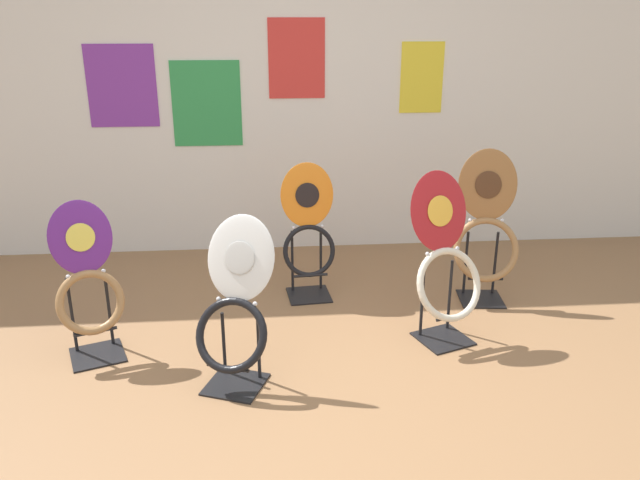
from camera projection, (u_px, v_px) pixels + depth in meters
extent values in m
plane|color=#8E6642|center=(323.00, 436.00, 2.82)|extent=(14.00, 14.00, 0.00)
cube|color=silver|center=(294.00, 84.00, 4.71)|extent=(8.00, 0.06, 2.60)
cube|color=red|center=(297.00, 59.00, 4.61)|extent=(0.42, 0.01, 0.58)
cube|color=purple|center=(122.00, 86.00, 4.57)|extent=(0.50, 0.01, 0.60)
cube|color=yellow|center=(422.00, 78.00, 4.74)|extent=(0.33, 0.01, 0.53)
cube|color=#2D8E47|center=(207.00, 104.00, 4.67)|extent=(0.51, 0.01, 0.63)
cube|color=black|center=(480.00, 299.00, 4.16)|extent=(0.31, 0.31, 0.01)
cylinder|color=black|center=(466.00, 263.00, 4.18)|extent=(0.02, 0.02, 0.44)
cylinder|color=black|center=(495.00, 263.00, 4.17)|extent=(0.02, 0.02, 0.44)
cylinder|color=black|center=(485.00, 279.00, 4.03)|extent=(0.22, 0.04, 0.02)
torus|color=#9E7042|center=(486.00, 250.00, 4.02)|extent=(0.44, 0.24, 0.41)
ellipsoid|color=#936033|center=(488.00, 185.00, 3.99)|extent=(0.39, 0.15, 0.46)
ellipsoid|color=#4C2D19|center=(488.00, 185.00, 3.97)|extent=(0.17, 0.06, 0.17)
sphere|color=silver|center=(470.00, 220.00, 4.03)|extent=(0.02, 0.02, 0.02)
sphere|color=silver|center=(502.00, 221.00, 4.02)|extent=(0.02, 0.02, 0.02)
cube|color=black|center=(309.00, 295.00, 4.22)|extent=(0.30, 0.30, 0.01)
cylinder|color=black|center=(292.00, 261.00, 4.22)|extent=(0.02, 0.02, 0.43)
cylinder|color=black|center=(321.00, 259.00, 4.25)|extent=(0.02, 0.02, 0.43)
cylinder|color=black|center=(311.00, 275.00, 4.09)|extent=(0.22, 0.04, 0.02)
torus|color=black|center=(309.00, 251.00, 4.09)|extent=(0.36, 0.17, 0.34)
ellipsoid|color=orange|center=(307.00, 195.00, 4.04)|extent=(0.35, 0.11, 0.42)
ellipsoid|color=black|center=(307.00, 195.00, 4.02)|extent=(0.16, 0.04, 0.16)
sphere|color=silver|center=(293.00, 228.00, 4.07)|extent=(0.02, 0.02, 0.02)
sphere|color=silver|center=(322.00, 226.00, 4.10)|extent=(0.02, 0.02, 0.02)
cube|color=black|center=(236.00, 384.00, 3.20)|extent=(0.36, 0.36, 0.01)
cylinder|color=black|center=(224.00, 343.00, 3.25)|extent=(0.02, 0.02, 0.35)
cylinder|color=black|center=(259.00, 348.00, 3.20)|extent=(0.02, 0.02, 0.35)
cylinder|color=black|center=(228.00, 368.00, 3.08)|extent=(0.22, 0.10, 0.02)
torus|color=black|center=(231.00, 335.00, 3.08)|extent=(0.43, 0.34, 0.35)
ellipsoid|color=white|center=(241.00, 258.00, 3.11)|extent=(0.40, 0.29, 0.42)
ellipsoid|color=silver|center=(239.00, 258.00, 3.09)|extent=(0.17, 0.12, 0.16)
sphere|color=silver|center=(219.00, 299.00, 3.14)|extent=(0.02, 0.02, 0.02)
sphere|color=silver|center=(255.00, 304.00, 3.08)|extent=(0.02, 0.02, 0.02)
cube|color=black|center=(98.00, 355.00, 3.48)|extent=(0.36, 0.36, 0.01)
cylinder|color=black|center=(72.00, 315.00, 3.44)|extent=(0.02, 0.02, 0.45)
cylinder|color=black|center=(109.00, 308.00, 3.52)|extent=(0.02, 0.02, 0.45)
cylinder|color=black|center=(95.00, 332.00, 3.35)|extent=(0.22, 0.10, 0.02)
torus|color=#9E7042|center=(91.00, 302.00, 3.35)|extent=(0.39, 0.29, 0.34)
ellipsoid|color=#60237F|center=(80.00, 237.00, 3.32)|extent=(0.35, 0.22, 0.39)
ellipsoid|color=#E5CC4C|center=(81.00, 237.00, 3.31)|extent=(0.15, 0.09, 0.15)
sphere|color=silver|center=(68.00, 277.00, 3.31)|extent=(0.02, 0.02, 0.02)
sphere|color=silver|center=(103.00, 271.00, 3.39)|extent=(0.02, 0.02, 0.02)
cube|color=black|center=(443.00, 339.00, 3.65)|extent=(0.36, 0.36, 0.01)
cylinder|color=black|center=(422.00, 301.00, 3.62)|extent=(0.02, 0.02, 0.44)
cylinder|color=black|center=(450.00, 295.00, 3.69)|extent=(0.02, 0.02, 0.44)
cylinder|color=black|center=(453.00, 316.00, 3.53)|extent=(0.22, 0.10, 0.02)
torus|color=beige|center=(449.00, 284.00, 3.51)|extent=(0.47, 0.35, 0.40)
ellipsoid|color=#AD1E23|center=(439.00, 211.00, 3.50)|extent=(0.40, 0.26, 0.45)
ellipsoid|color=yellow|center=(440.00, 211.00, 3.49)|extent=(0.18, 0.11, 0.17)
sphere|color=silver|center=(427.00, 254.00, 3.48)|extent=(0.02, 0.02, 0.02)
sphere|color=silver|center=(457.00, 248.00, 3.57)|extent=(0.02, 0.02, 0.02)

